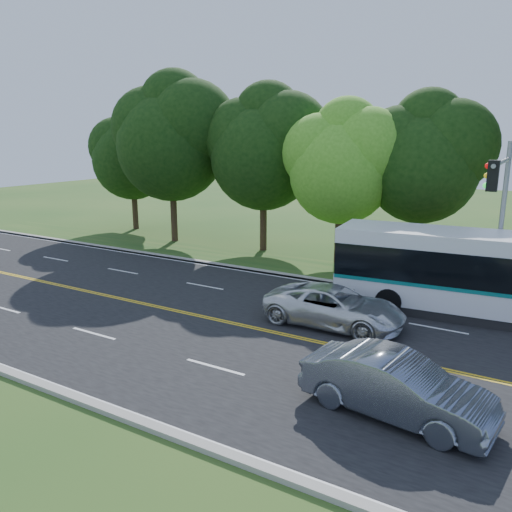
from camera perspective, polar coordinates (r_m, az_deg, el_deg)
The scene contains 11 objects.
ground at distance 18.84m, azimuth 2.74°, elevation -8.89°, with size 120.00×120.00×0.00m, color #26501A.
road at distance 18.84m, azimuth 2.74°, elevation -8.87°, with size 60.00×14.00×0.02m, color black.
curb_north at distance 25.02m, azimuth 10.37°, elevation -3.19°, with size 60.00×0.30×0.15m, color #9E9A8E.
curb_south at distance 13.56m, azimuth -12.19°, elevation -18.43°, with size 60.00×0.30×0.15m, color #9E9A8E.
grass_verge at distance 26.71m, azimuth 11.74°, elevation -2.24°, with size 60.00×4.00×0.10m, color #26501A.
lane_markings at distance 18.87m, azimuth 2.49°, elevation -8.78°, with size 57.60×13.82×0.00m.
tree_row at distance 30.58m, azimuth 4.92°, elevation 12.64°, with size 44.70×9.10×13.84m.
traffic_signal at distance 21.08m, azimuth 26.08°, elevation 5.32°, with size 0.42×6.10×7.00m.
transit_bus at distance 21.98m, azimuth 26.45°, elevation -2.32°, with size 13.26×3.89×3.42m.
sedan at distance 13.91m, azimuth 15.71°, elevation -14.14°, with size 1.74×4.98×1.64m, color slate.
suv at distance 19.62m, azimuth 8.93°, elevation -5.70°, with size 2.50×5.43×1.51m, color silver.
Camera 1 is at (8.00, -15.47, 7.19)m, focal length 35.00 mm.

